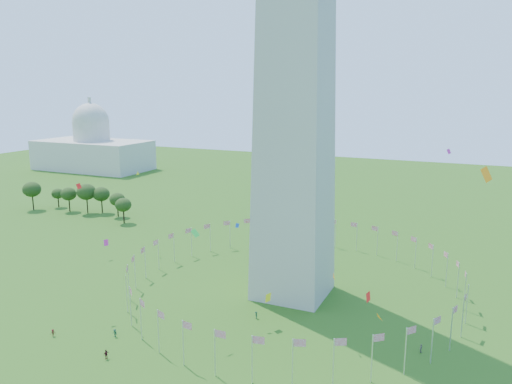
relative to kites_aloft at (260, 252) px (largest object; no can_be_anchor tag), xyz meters
The scene contains 4 objects.
flag_ring 26.49m from the kites_aloft, 92.74° to the left, with size 80.24×80.24×9.00m.
capitol_building 237.02m from the kites_aloft, 139.84° to the left, with size 70.00×35.00×46.00m, color beige, non-canonical shape.
kites_aloft is the anchor object (origin of this frame).
tree_line_west 125.57m from the kites_aloft, 149.46° to the left, with size 55.17×15.22×11.97m.
Camera 1 is at (39.50, -60.25, 50.40)m, focal length 35.00 mm.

